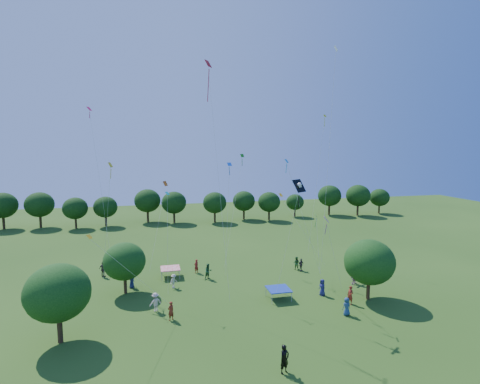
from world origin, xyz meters
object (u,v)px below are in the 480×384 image
(tent_red_stripe, at_px, (170,268))
(pirate_kite, at_px, (299,187))
(near_tree_east, at_px, (369,262))
(red_high_kite, at_px, (211,103))
(man_in_black, at_px, (285,359))
(near_tree_west, at_px, (58,293))
(near_tree_north, at_px, (124,261))
(tent_blue, at_px, (279,289))

(tent_red_stripe, xyz_separation_m, pirate_kite, (10.95, -11.81, 10.51))
(near_tree_east, height_order, red_high_kite, red_high_kite)
(near_tree_east, height_order, man_in_black, near_tree_east)
(near_tree_west, bearing_deg, near_tree_north, 64.72)
(near_tree_north, xyz_separation_m, near_tree_east, (23.65, -7.14, 0.41))
(near_tree_west, bearing_deg, tent_red_stripe, 54.86)
(near_tree_north, height_order, red_high_kite, red_high_kite)
(tent_blue, relative_size, red_high_kite, 0.10)
(near_tree_west, height_order, tent_red_stripe, near_tree_west)
(pirate_kite, bearing_deg, near_tree_north, 153.05)
(near_tree_north, relative_size, pirate_kite, 0.49)
(tent_red_stripe, bearing_deg, near_tree_west, -125.14)
(tent_red_stripe, height_order, red_high_kite, red_high_kite)
(near_tree_west, distance_m, tent_blue, 19.85)
(pirate_kite, distance_m, red_high_kite, 11.18)
(near_tree_east, distance_m, man_in_black, 15.94)
(near_tree_east, xyz_separation_m, man_in_black, (-12.34, -9.69, -2.82))
(near_tree_north, height_order, tent_red_stripe, near_tree_north)
(tent_blue, xyz_separation_m, red_high_kite, (-6.38, 1.19, 18.06))
(near_tree_west, bearing_deg, man_in_black, -26.50)
(near_tree_west, relative_size, tent_blue, 2.83)
(pirate_kite, bearing_deg, tent_red_stripe, 132.83)
(near_tree_west, bearing_deg, red_high_kite, 21.81)
(near_tree_west, xyz_separation_m, tent_red_stripe, (9.05, 12.87, -2.97))
(tent_blue, relative_size, pirate_kite, 0.20)
(near_tree_west, distance_m, near_tree_north, 10.03)
(near_tree_north, height_order, tent_blue, near_tree_north)
(near_tree_north, height_order, pirate_kite, pirate_kite)
(near_tree_north, relative_size, near_tree_east, 0.88)
(near_tree_east, relative_size, pirate_kite, 0.55)
(near_tree_east, xyz_separation_m, red_high_kite, (-15.08, 3.23, 15.29))
(man_in_black, distance_m, pirate_kite, 14.45)
(tent_red_stripe, distance_m, pirate_kite, 19.23)
(red_high_kite, bearing_deg, near_tree_east, -12.08)
(near_tree_east, bearing_deg, red_high_kite, 167.92)
(man_in_black, bearing_deg, tent_red_stripe, 84.06)
(tent_red_stripe, bearing_deg, red_high_kite, -63.86)
(pirate_kite, relative_size, red_high_kite, 0.50)
(tent_red_stripe, height_order, pirate_kite, pirate_kite)
(man_in_black, relative_size, pirate_kite, 0.18)
(near_tree_east, distance_m, tent_blue, 9.35)
(near_tree_west, xyz_separation_m, tent_blue, (19.23, 3.95, -2.97))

